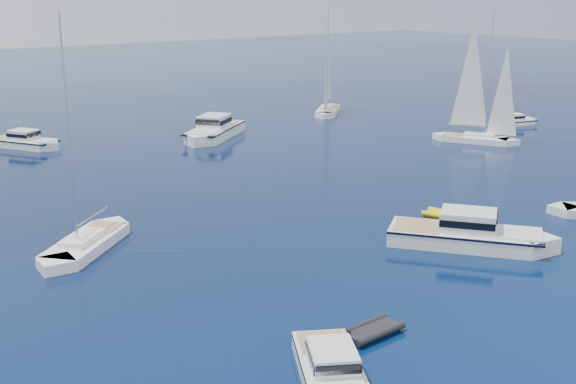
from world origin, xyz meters
The scene contains 10 objects.
ground centered at (0.00, 0.00, 0.00)m, with size 400.00×400.00×0.00m, color navy.
motor_cruiser_right centered at (8.22, 11.31, 0.00)m, with size 3.66×11.95×3.14m, color silver, non-canonical shape.
motor_cruiser_far_r centered at (49.26, 37.31, 0.00)m, with size 2.11×6.91×1.81m, color white, non-canonical shape.
motor_cruiser_distant centered at (14.58, 53.62, 0.00)m, with size 3.90×12.76×3.35m, color white, non-canonical shape.
motor_cruiser_horizon centered at (-4.46, 61.59, 0.00)m, with size 2.86×9.36×2.46m, color white, non-canonical shape.
sailboat_mid_l centered at (-12.46, 26.54, 0.00)m, with size 2.85×10.94×16.09m, color white, non-canonical shape.
sailboat_sails_r centered at (36.51, 33.39, 0.00)m, with size 2.65×10.21×15.01m, color white, non-canonical shape.
sailboat_sails_far centered at (36.32, 58.58, 0.00)m, with size 2.68×10.32×15.17m, color white, non-canonical shape.
tender_yellow centered at (11.76, 16.48, 0.00)m, with size 1.93×3.48×0.95m, color yellow, non-canonical shape.
tender_grey_near centered at (-6.26, 5.82, 0.00)m, with size 1.91×3.44×0.95m, color black, non-canonical shape.
Camera 1 is at (-30.23, -18.27, 16.72)m, focal length 46.15 mm.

